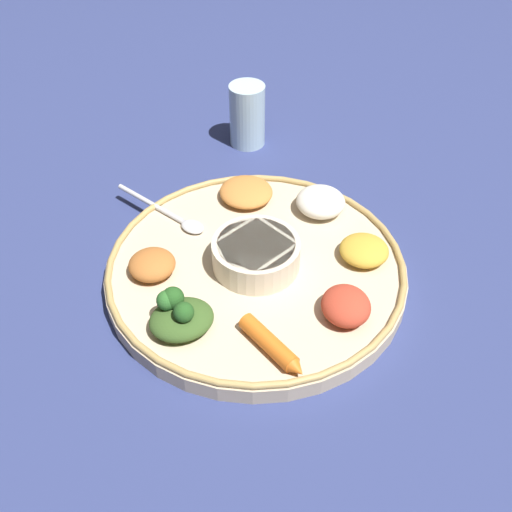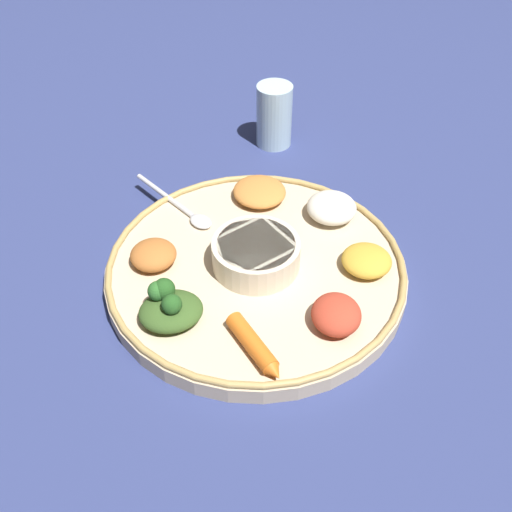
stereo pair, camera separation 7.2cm
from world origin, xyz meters
name	(u,v)px [view 2 (the right image)]	position (x,y,z in m)	size (l,w,h in m)	color
ground_plane	(256,277)	(0.00, 0.00, 0.00)	(2.40, 2.40, 0.00)	navy
platter	(256,271)	(0.00, 0.00, 0.01)	(0.37, 0.37, 0.02)	#C6B293
platter_rim	(256,263)	(0.00, 0.00, 0.02)	(0.37, 0.37, 0.01)	tan
center_bowl	(256,253)	(0.00, 0.00, 0.04)	(0.11, 0.11, 0.04)	beige
spoon	(184,209)	(0.12, 0.07, 0.03)	(0.15, 0.09, 0.01)	silver
greens_pile	(169,306)	(-0.06, 0.11, 0.04)	(0.06, 0.07, 0.05)	#385623
carrot_near_spoon	(255,346)	(-0.13, 0.03, 0.03)	(0.09, 0.05, 0.02)	orange
mound_rice_white	(332,208)	(0.07, -0.12, 0.04)	(0.07, 0.07, 0.03)	silver
mound_lentil_yellow	(367,260)	(-0.04, -0.13, 0.03)	(0.06, 0.06, 0.02)	gold
mound_chickpea	(153,255)	(0.03, 0.12, 0.03)	(0.06, 0.06, 0.03)	#B2662D
mound_berbere_red	(336,314)	(-0.11, -0.06, 0.04)	(0.06, 0.06, 0.03)	#B73D28
mound_squash	(259,192)	(0.13, -0.04, 0.03)	(0.07, 0.07, 0.02)	#C67A38
drinking_glass	(274,119)	(0.29, -0.10, 0.04)	(0.06, 0.06, 0.10)	silver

